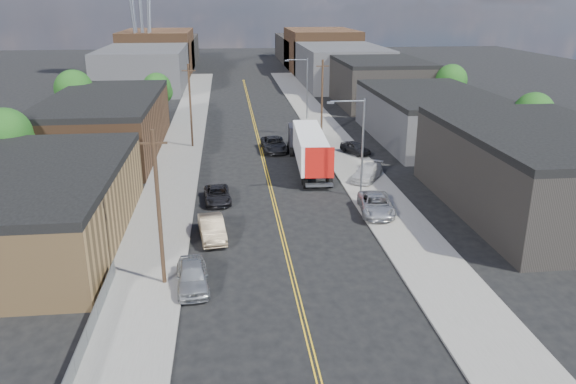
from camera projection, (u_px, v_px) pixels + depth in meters
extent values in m
plane|color=black|center=(254.00, 121.00, 83.42)|extent=(260.00, 260.00, 0.00)
cube|color=gold|center=(260.00, 145.00, 69.33)|extent=(0.32, 120.00, 0.01)
cube|color=slate|center=(182.00, 147.00, 68.32)|extent=(5.00, 140.00, 0.15)
cube|color=slate|center=(335.00, 143.00, 70.28)|extent=(5.00, 140.00, 0.15)
cube|color=olive|center=(38.00, 209.00, 41.29)|extent=(12.00, 22.00, 5.00)
cube|color=black|center=(32.00, 173.00, 40.37)|extent=(12.00, 22.00, 0.60)
cube|color=#472E1C|center=(106.00, 127.00, 65.56)|extent=(12.00, 26.00, 6.00)
cube|color=black|center=(103.00, 98.00, 64.48)|extent=(12.00, 26.00, 0.60)
cube|color=black|center=(539.00, 174.00, 47.04)|extent=(14.00, 22.00, 6.50)
cube|color=black|center=(546.00, 132.00, 45.88)|extent=(14.00, 22.00, 0.60)
cube|color=navy|center=(462.00, 172.00, 46.23)|extent=(0.30, 20.00, 0.80)
cube|color=#363639|center=(431.00, 118.00, 71.64)|extent=(14.00, 24.00, 5.50)
cube|color=black|center=(433.00, 94.00, 70.64)|extent=(14.00, 24.00, 0.60)
cube|color=black|center=(378.00, 83.00, 95.83)|extent=(14.00, 22.00, 7.00)
cube|color=black|center=(379.00, 61.00, 94.59)|extent=(14.00, 22.00, 0.60)
cube|color=#363639|center=(145.00, 68.00, 112.95)|extent=(16.00, 30.00, 8.00)
cube|color=#363639|center=(340.00, 65.00, 117.07)|extent=(16.00, 30.00, 8.00)
cube|color=#472E1C|center=(158.00, 52.00, 136.12)|extent=(16.00, 26.00, 10.00)
cube|color=#472E1C|center=(321.00, 50.00, 140.24)|extent=(16.00, 26.00, 10.00)
cube|color=black|center=(166.00, 51.00, 155.40)|extent=(16.00, 40.00, 7.00)
cube|color=black|center=(309.00, 50.00, 159.52)|extent=(16.00, 40.00, 7.00)
cylinder|color=gray|center=(141.00, 9.00, 123.26)|extent=(0.80, 0.80, 30.00)
cylinder|color=gray|center=(131.00, 9.00, 121.42)|extent=(1.94, 1.94, 29.98)
cylinder|color=gray|center=(148.00, 9.00, 121.78)|extent=(1.94, 1.94, 29.98)
cylinder|color=gray|center=(134.00, 9.00, 124.73)|extent=(1.94, 1.94, 29.98)
cylinder|color=gray|center=(150.00, 9.00, 125.09)|extent=(1.94, 1.94, 29.98)
cylinder|color=gray|center=(363.00, 149.00, 49.89)|extent=(0.18, 0.18, 9.00)
cylinder|color=gray|center=(348.00, 101.00, 48.33)|extent=(3.00, 0.12, 0.12)
cube|color=gray|center=(330.00, 103.00, 48.21)|extent=(0.60, 0.25, 0.18)
cylinder|color=gray|center=(307.00, 89.00, 82.78)|extent=(0.18, 0.18, 9.00)
cylinder|color=gray|center=(297.00, 60.00, 81.22)|extent=(3.00, 0.12, 0.12)
cube|color=gray|center=(287.00, 61.00, 81.10)|extent=(0.60, 0.25, 0.18)
cylinder|color=black|center=(159.00, 211.00, 33.96)|extent=(0.26, 0.26, 10.00)
cube|color=black|center=(153.00, 143.00, 32.59)|extent=(1.60, 0.12, 0.12)
cylinder|color=black|center=(190.00, 106.00, 66.85)|extent=(0.26, 0.26, 10.00)
cube|color=black|center=(188.00, 71.00, 65.48)|extent=(1.60, 0.12, 0.12)
cylinder|color=black|center=(322.00, 100.00, 71.36)|extent=(0.26, 0.26, 10.00)
cube|color=black|center=(323.00, 66.00, 69.99)|extent=(1.60, 0.12, 0.12)
cube|color=slate|center=(87.00, 337.00, 28.95)|extent=(0.02, 16.00, 1.20)
cube|color=slate|center=(85.00, 327.00, 28.75)|extent=(0.05, 16.00, 0.05)
cylinder|color=black|center=(11.00, 170.00, 52.07)|extent=(0.36, 0.36, 4.25)
sphere|color=#173D10|center=(5.00, 134.00, 50.96)|extent=(4.76, 4.76, 4.76)
sphere|color=#173D10|center=(15.00, 142.00, 51.58)|extent=(3.74, 3.74, 3.74)
cylinder|color=black|center=(77.00, 116.00, 75.52)|extent=(0.36, 0.36, 4.50)
sphere|color=#173D10|center=(74.00, 89.00, 74.35)|extent=(5.04, 5.04, 5.04)
sphere|color=#173D10|center=(80.00, 95.00, 74.98)|extent=(3.96, 3.96, 3.96)
sphere|color=#173D10|center=(70.00, 94.00, 74.12)|extent=(3.60, 3.60, 3.60)
cylinder|color=black|center=(158.00, 108.00, 83.25)|extent=(0.36, 0.36, 3.75)
sphere|color=#173D10|center=(157.00, 87.00, 82.27)|extent=(4.20, 4.20, 4.20)
sphere|color=#173D10|center=(162.00, 92.00, 82.86)|extent=(3.30, 3.30, 3.30)
sphere|color=#173D10|center=(153.00, 91.00, 82.02)|extent=(3.00, 3.00, 3.00)
cylinder|color=black|center=(530.00, 141.00, 63.31)|extent=(0.36, 0.36, 4.00)
sphere|color=#173D10|center=(534.00, 112.00, 62.26)|extent=(4.48, 4.48, 4.48)
sphere|color=#173D10|center=(536.00, 119.00, 62.87)|extent=(3.52, 3.52, 3.52)
sphere|color=#173D10|center=(531.00, 118.00, 62.02)|extent=(3.20, 3.20, 3.20)
cylinder|color=black|center=(449.00, 103.00, 85.82)|extent=(0.36, 0.36, 4.25)
sphere|color=#173D10|center=(451.00, 80.00, 84.71)|extent=(4.76, 4.76, 4.76)
sphere|color=#173D10|center=(454.00, 85.00, 85.33)|extent=(3.74, 3.74, 3.74)
sphere|color=#173D10|center=(449.00, 85.00, 84.48)|extent=(3.40, 3.40, 3.40)
cube|color=silver|center=(310.00, 146.00, 57.95)|extent=(3.41, 12.69, 2.93)
cube|color=#A2110C|center=(320.00, 163.00, 52.05)|extent=(2.74, 0.27, 2.95)
cube|color=gray|center=(319.00, 185.00, 52.75)|extent=(2.61, 0.74, 0.25)
cube|color=black|center=(300.00, 139.00, 65.59)|extent=(2.80, 3.49, 3.24)
cylinder|color=black|center=(317.00, 181.00, 54.08)|extent=(2.77, 1.19, 1.05)
cylinder|color=black|center=(300.00, 148.00, 65.95)|extent=(2.67, 1.19, 1.05)
imported|color=#9DA0A2|center=(192.00, 276.00, 34.89)|extent=(2.36, 5.01, 1.66)
imported|color=#827055|center=(212.00, 228.00, 42.12)|extent=(2.38, 5.20, 1.65)
imported|color=black|center=(217.00, 195.00, 49.80)|extent=(2.57, 4.98, 1.34)
imported|color=#ACADB1|center=(376.00, 204.00, 46.76)|extent=(3.23, 5.90, 1.57)
imported|color=#AEAEAE|center=(367.00, 172.00, 55.52)|extent=(4.43, 5.36, 1.46)
imported|color=black|center=(355.00, 148.00, 64.77)|extent=(3.37, 4.50, 1.43)
imported|color=black|center=(274.00, 144.00, 66.39)|extent=(2.97, 6.04, 1.65)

